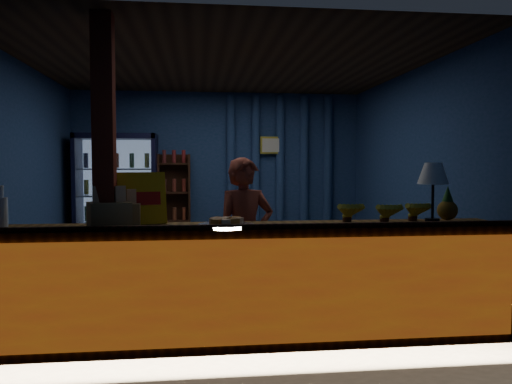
{
  "coord_description": "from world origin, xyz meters",
  "views": [
    {
      "loc": [
        -0.33,
        -5.89,
        1.44
      ],
      "look_at": [
        0.33,
        -0.2,
        1.12
      ],
      "focal_mm": 35.0,
      "sensor_mm": 36.0,
      "label": 1
    }
  ],
  "objects_px": {
    "green_chair": "(340,243)",
    "table_lamp": "(433,176)",
    "shopkeeper": "(245,238)",
    "pastry_tray": "(226,224)"
  },
  "relations": [
    {
      "from": "green_chair",
      "to": "pastry_tray",
      "type": "relative_size",
      "value": 1.32
    },
    {
      "from": "green_chair",
      "to": "pastry_tray",
      "type": "xyz_separation_m",
      "value": [
        -1.9,
        -3.36,
        0.71
      ]
    },
    {
      "from": "table_lamp",
      "to": "green_chair",
      "type": "bearing_deg",
      "value": 87.0
    },
    {
      "from": "shopkeeper",
      "to": "pastry_tray",
      "type": "distance_m",
      "value": 0.78
    },
    {
      "from": "pastry_tray",
      "to": "table_lamp",
      "type": "height_order",
      "value": "table_lamp"
    },
    {
      "from": "pastry_tray",
      "to": "table_lamp",
      "type": "bearing_deg",
      "value": 2.31
    },
    {
      "from": "green_chair",
      "to": "table_lamp",
      "type": "xyz_separation_m",
      "value": [
        -0.17,
        -3.29,
        1.08
      ]
    },
    {
      "from": "shopkeeper",
      "to": "green_chair",
      "type": "distance_m",
      "value": 3.17
    },
    {
      "from": "shopkeeper",
      "to": "table_lamp",
      "type": "height_order",
      "value": "shopkeeper"
    },
    {
      "from": "table_lamp",
      "to": "shopkeeper",
      "type": "bearing_deg",
      "value": 156.92
    }
  ]
}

